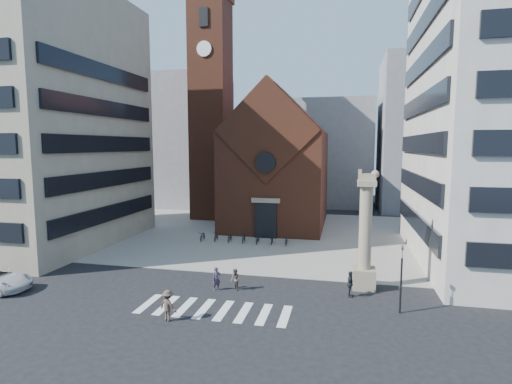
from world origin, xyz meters
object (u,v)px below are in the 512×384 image
Objects in this scene: scooter_0 at (203,236)px; traffic_light at (401,277)px; pedestrian_0 at (217,279)px; pedestrian_1 at (235,280)px; lion_column at (365,242)px; pedestrian_2 at (350,284)px.

traffic_light is at bearing -44.23° from scooter_0.
traffic_light is at bearing -44.10° from pedestrian_0.
traffic_light reaches higher than pedestrian_1.
pedestrian_2 is at bearing -117.53° from lion_column.
scooter_0 is at bearing 57.02° from pedestrian_2.
traffic_light is 11.24m from pedestrian_1.
pedestrian_1 reaches higher than scooter_0.
pedestrian_0 is (-12.35, 1.34, -1.45)m from traffic_light.
scooter_0 is (-6.15, 13.94, -0.30)m from pedestrian_0.
lion_column is 9.73m from pedestrian_1.
pedestrian_0 is 0.93× the size of pedestrian_2.
traffic_light is 3.90m from pedestrian_2.
lion_column is 20.21m from scooter_0.
traffic_light is 2.56× the size of pedestrian_0.
scooter_0 is (-15.50, 13.22, -0.37)m from pedestrian_2.
pedestrian_2 is 20.38m from scooter_0.
lion_column is 5.50× the size of pedestrian_1.
traffic_light is 2.32× the size of scooter_0.
pedestrian_0 is at bearing -124.97° from pedestrian_1.
pedestrian_2 is at bearing -33.48° from pedestrian_0.
pedestrian_1 is 0.85× the size of scooter_0.
lion_column is at bearing 60.29° from pedestrian_1.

